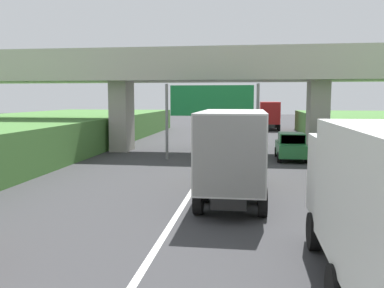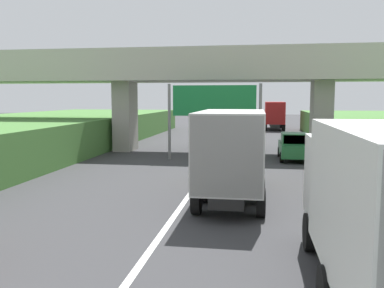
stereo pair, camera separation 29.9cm
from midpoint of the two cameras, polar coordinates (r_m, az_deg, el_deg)
lane_centre_stripe at (r=24.39m, az=1.95°, el=-2.85°), size 0.20×85.11×0.01m
overpass_bridge at (r=29.73m, az=3.15°, el=9.32°), size 40.00×4.80×7.30m
overhead_highway_sign at (r=25.81m, az=2.39°, el=5.42°), size 5.88×0.18×4.80m
truck_red at (r=52.62m, az=10.47°, el=4.11°), size 2.44×7.30×3.44m
truck_yellow at (r=15.89m, az=5.20°, el=-0.79°), size 2.44×7.30×3.44m
car_green at (r=26.88m, az=13.23°, el=-0.32°), size 1.86×4.10×1.72m
construction_barrel_1 at (r=14.19m, az=24.48°, el=-8.28°), size 0.57×0.57×0.90m
construction_barrel_2 at (r=17.70m, az=20.75°, el=-5.28°), size 0.57×0.57×0.90m
construction_barrel_3 at (r=21.35m, az=19.07°, el=-3.28°), size 0.57×0.57×0.90m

